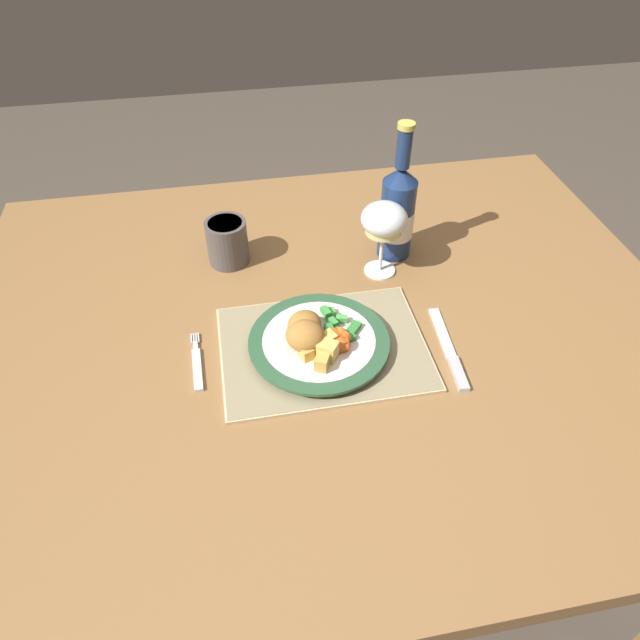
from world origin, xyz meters
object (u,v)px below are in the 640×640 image
object	(u,v)px
dining_table	(328,354)
drinking_cup	(227,241)
dinner_plate	(319,343)
bottle	(397,211)
fork	(197,365)
wine_glass	(384,222)
table_knife	(451,355)

from	to	relation	value
dining_table	drinking_cup	bearing A→B (deg)	126.83
dining_table	dinner_plate	size ratio (longest dim) A/B	5.50
dining_table	dinner_plate	distance (m)	0.12
dining_table	bottle	xyz separation A→B (m)	(0.17, 0.18, 0.18)
dinner_plate	fork	bearing A→B (deg)	179.88
dinner_plate	bottle	bearing A→B (deg)	50.83
dinner_plate	fork	distance (m)	0.20
dining_table	dinner_plate	xyz separation A→B (m)	(-0.03, -0.06, 0.10)
dinner_plate	drinking_cup	world-z (taller)	drinking_cup
wine_glass	dining_table	bearing A→B (deg)	-135.21
fork	drinking_cup	bearing A→B (deg)	75.40
fork	table_knife	size ratio (longest dim) A/B	0.67
wine_glass	dinner_plate	bearing A→B (deg)	-129.41
wine_glass	bottle	world-z (taller)	bottle
dining_table	bottle	world-z (taller)	bottle
fork	bottle	bearing A→B (deg)	31.16
wine_glass	bottle	xyz separation A→B (m)	(0.04, 0.05, -0.02)
dining_table	drinking_cup	xyz separation A→B (m)	(-0.16, 0.21, 0.13)
table_knife	drinking_cup	size ratio (longest dim) A/B	2.16
dinner_plate	drinking_cup	distance (m)	0.31
fork	wine_glass	xyz separation A→B (m)	(0.36, 0.19, 0.11)
dinner_plate	wine_glass	size ratio (longest dim) A/B	1.57
dinner_plate	drinking_cup	xyz separation A→B (m)	(-0.13, 0.28, 0.03)
dining_table	wine_glass	size ratio (longest dim) A/B	8.63
wine_glass	drinking_cup	world-z (taller)	wine_glass
table_knife	bottle	world-z (taller)	bottle
dinner_plate	wine_glass	world-z (taller)	wine_glass
fork	drinking_cup	distance (m)	0.29
dining_table	bottle	distance (m)	0.30
dining_table	drinking_cup	distance (m)	0.29
fork	wine_glass	size ratio (longest dim) A/B	0.87
dining_table	table_knife	size ratio (longest dim) A/B	6.67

